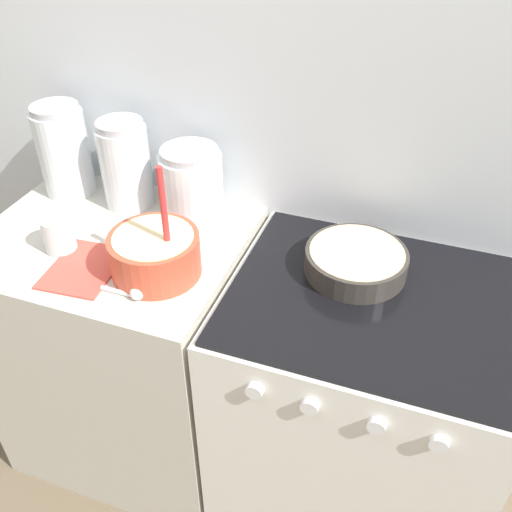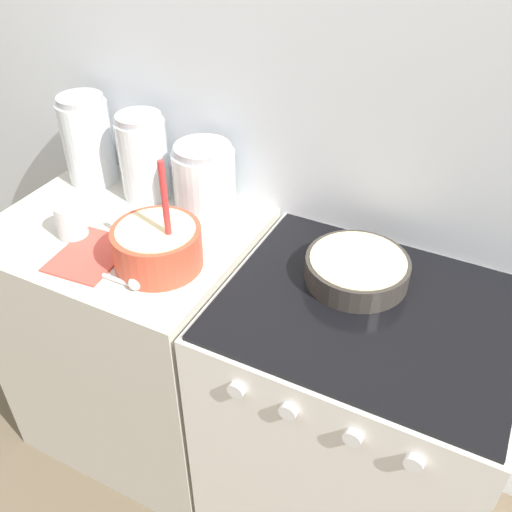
# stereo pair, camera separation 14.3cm
# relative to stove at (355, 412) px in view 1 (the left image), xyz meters

# --- Properties ---
(wall_back) EXTENTS (4.47, 0.05, 2.40)m
(wall_back) POSITION_rel_stove_xyz_m (-0.37, 0.32, 0.76)
(wall_back) COLOR silver
(wall_back) RESTS_ON ground_plane
(countertop_cabinet) EXTENTS (0.73, 0.59, 0.88)m
(countertop_cabinet) POSITION_rel_stove_xyz_m (-0.74, 0.00, 0.00)
(countertop_cabinet) COLOR beige
(countertop_cabinet) RESTS_ON ground_plane
(stove) EXTENTS (0.72, 0.61, 0.88)m
(stove) POSITION_rel_stove_xyz_m (0.00, 0.00, 0.00)
(stove) COLOR white
(stove) RESTS_ON ground_plane
(mixing_bowl) EXTENTS (0.23, 0.23, 0.31)m
(mixing_bowl) POSITION_rel_stove_xyz_m (-0.54, -0.09, 0.50)
(mixing_bowl) COLOR #D84C33
(mixing_bowl) RESTS_ON countertop_cabinet
(baking_pan) EXTENTS (0.26, 0.26, 0.06)m
(baking_pan) POSITION_rel_stove_xyz_m (-0.07, 0.09, 0.48)
(baking_pan) COLOR #38332D
(baking_pan) RESTS_ON stove
(storage_jar_left) EXTENTS (0.15, 0.15, 0.28)m
(storage_jar_left) POSITION_rel_stove_xyz_m (-0.98, 0.19, 0.56)
(storage_jar_left) COLOR silver
(storage_jar_left) RESTS_ON countertop_cabinet
(storage_jar_middle) EXTENTS (0.15, 0.15, 0.26)m
(storage_jar_middle) POSITION_rel_stove_xyz_m (-0.77, 0.19, 0.55)
(storage_jar_middle) COLOR silver
(storage_jar_middle) RESTS_ON countertop_cabinet
(storage_jar_right) EXTENTS (0.18, 0.18, 0.21)m
(storage_jar_right) POSITION_rel_stove_xyz_m (-0.56, 0.19, 0.53)
(storage_jar_right) COLOR silver
(storage_jar_right) RESTS_ON countertop_cabinet
(tin_can) EXTENTS (0.08, 0.08, 0.10)m
(tin_can) POSITION_rel_stove_xyz_m (-0.83, -0.09, 0.49)
(tin_can) COLOR silver
(tin_can) RESTS_ON countertop_cabinet
(recipe_page) EXTENTS (0.18, 0.23, 0.01)m
(recipe_page) POSITION_rel_stove_xyz_m (-0.72, -0.14, 0.44)
(recipe_page) COLOR #CC4C3F
(recipe_page) RESTS_ON countertop_cabinet
(measuring_spoon) EXTENTS (0.12, 0.04, 0.04)m
(measuring_spoon) POSITION_rel_stove_xyz_m (-0.55, -0.20, 0.46)
(measuring_spoon) COLOR white
(measuring_spoon) RESTS_ON countertop_cabinet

